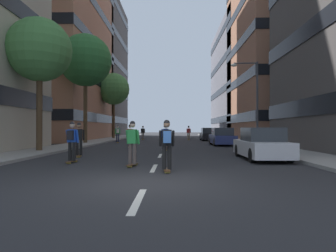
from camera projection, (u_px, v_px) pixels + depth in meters
name	position (u px, v px, depth m)	size (l,w,h in m)	color
ground_plane	(167.00, 142.00, 31.99)	(142.69, 142.69, 0.00)	#28282B
sidewalk_left	(103.00, 140.00, 35.11)	(2.75, 65.40, 0.14)	gray
sidewalk_right	(232.00, 140.00, 34.82)	(2.75, 65.40, 0.14)	gray
lane_markings	(167.00, 141.00, 33.71)	(0.16, 57.20, 0.01)	silver
building_left_far	(78.00, 69.00, 54.65)	(15.91, 16.27, 24.15)	#4C4744
building_right_mid	(301.00, 12.00, 37.73)	(15.91, 16.37, 31.94)	#9E6B51
building_right_far	(263.00, 81.00, 53.98)	(15.91, 23.00, 19.69)	slate
parked_car_near	(222.00, 137.00, 25.96)	(1.82, 4.40, 1.52)	navy
parked_car_mid	(209.00, 135.00, 36.17)	(1.82, 4.40, 1.52)	black
parked_car_far	(262.00, 145.00, 14.30)	(1.82, 4.40, 1.52)	silver
street_tree_near	(85.00, 61.00, 27.99)	(4.85, 4.85, 10.10)	#4C3823
street_tree_mid	(40.00, 50.00, 18.42)	(3.89, 3.89, 8.11)	#4C3823
street_tree_far	(114.00, 89.00, 41.07)	(4.32, 4.32, 8.86)	#4C3823
streetlamp_right	(252.00, 94.00, 23.33)	(2.13, 0.30, 6.50)	#3F3F44
skater_0	(189.00, 132.00, 37.32)	(0.56, 0.92, 1.78)	brown
skater_1	(143.00, 132.00, 38.94)	(0.54, 0.91, 1.78)	brown
skater_2	(79.00, 138.00, 15.49)	(0.57, 0.92, 1.78)	brown
skater_3	(72.00, 139.00, 12.84)	(0.55, 0.91, 1.78)	brown
skater_4	(167.00, 142.00, 10.23)	(0.55, 0.91, 1.78)	brown
skater_5	(166.00, 132.00, 36.32)	(0.54, 0.91, 1.78)	brown
skater_6	(130.00, 135.00, 23.19)	(0.53, 0.90, 1.78)	brown
skater_7	(132.00, 141.00, 11.73)	(0.57, 0.92, 1.78)	brown
skater_8	(118.00, 133.00, 30.36)	(0.57, 0.92, 1.78)	brown
skater_9	(165.00, 136.00, 20.21)	(0.54, 0.91, 1.78)	brown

